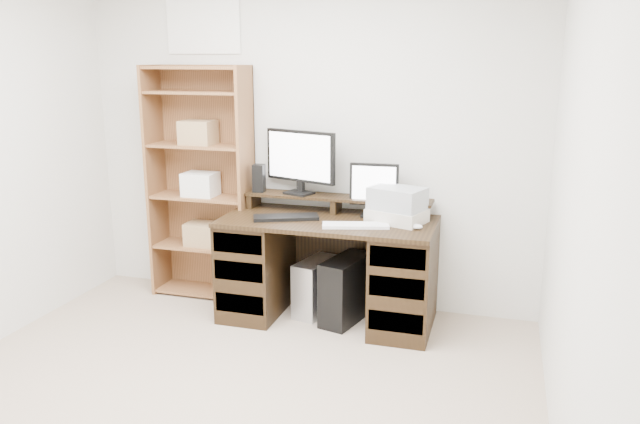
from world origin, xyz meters
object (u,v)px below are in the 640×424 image
at_px(monitor_small, 374,188).
at_px(tower_silver, 316,287).
at_px(desk, 328,267).
at_px(bookshelf, 202,181).
at_px(tower_black, 346,289).
at_px(printer, 397,216).
at_px(monitor_wide, 300,159).

bearing_deg(monitor_small, tower_silver, -168.38).
height_order(desk, bookshelf, bookshelf).
xyz_separation_m(desk, tower_black, (0.13, 0.00, -0.15)).
bearing_deg(printer, tower_silver, -164.24).
bearing_deg(desk, monitor_small, 31.63).
distance_m(monitor_wide, printer, 0.84).
relative_size(desk, monitor_small, 3.96).
height_order(desk, tower_black, desk).
bearing_deg(printer, bookshelf, -167.97).
xyz_separation_m(monitor_small, tower_black, (-0.15, -0.17, -0.72)).
distance_m(monitor_wide, tower_silver, 0.95).
distance_m(desk, tower_silver, 0.23).
bearing_deg(tower_black, tower_silver, 178.75).
height_order(monitor_small, bookshelf, bookshelf).
bearing_deg(printer, desk, -156.13).
xyz_separation_m(printer, bookshelf, (-1.56, 0.16, 0.12)).
distance_m(desk, monitor_small, 0.66).
relative_size(monitor_wide, monitor_small, 1.51).
distance_m(monitor_wide, bookshelf, 0.83).
xyz_separation_m(desk, monitor_wide, (-0.28, 0.21, 0.74)).
relative_size(printer, tower_silver, 0.90).
relative_size(monitor_small, bookshelf, 0.21).
xyz_separation_m(desk, monitor_small, (0.28, 0.18, 0.57)).
xyz_separation_m(tower_silver, bookshelf, (-0.97, 0.14, 0.71)).
distance_m(desk, monitor_wide, 0.82).
relative_size(monitor_wide, tower_silver, 1.40).
bearing_deg(monitor_small, printer, -36.66).
xyz_separation_m(monitor_small, tower_silver, (-0.40, -0.10, -0.75)).
relative_size(desk, tower_silver, 3.67).
bearing_deg(bookshelf, monitor_small, -1.57).
distance_m(monitor_small, printer, 0.28).
height_order(monitor_small, tower_silver, monitor_small).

